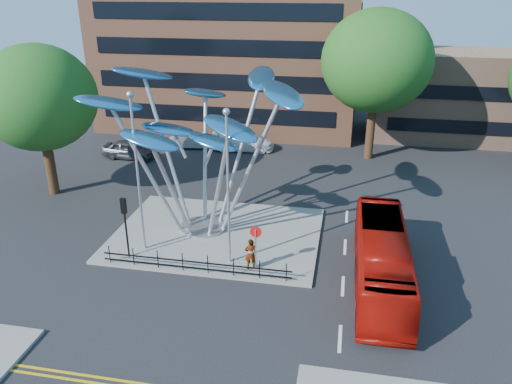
% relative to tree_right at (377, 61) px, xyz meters
% --- Properties ---
extents(ground, '(120.00, 120.00, 0.00)m').
position_rel_tree_right_xyz_m(ground, '(-8.00, -22.00, -8.04)').
color(ground, black).
rests_on(ground, ground).
extents(traffic_island, '(12.00, 9.00, 0.15)m').
position_rel_tree_right_xyz_m(traffic_island, '(-9.00, -16.00, -7.96)').
color(traffic_island, slate).
rests_on(traffic_island, ground).
extents(low_building_near, '(15.00, 8.00, 8.00)m').
position_rel_tree_right_xyz_m(low_building_near, '(8.00, 8.00, -4.04)').
color(low_building_near, '#9C745C').
rests_on(low_building_near, ground).
extents(tree_right, '(8.80, 8.80, 12.11)m').
position_rel_tree_right_xyz_m(tree_right, '(0.00, 0.00, 0.00)').
color(tree_right, black).
rests_on(tree_right, ground).
extents(tree_left, '(7.60, 7.60, 10.32)m').
position_rel_tree_right_xyz_m(tree_left, '(-22.00, -12.00, -1.24)').
color(tree_left, black).
rests_on(tree_left, ground).
extents(leaf_sculpture, '(12.72, 9.54, 9.51)m').
position_rel_tree_right_xyz_m(leaf_sculpture, '(-10.07, -15.32, -1.16)').
color(leaf_sculpture, '#9EA0A5').
rests_on(leaf_sculpture, traffic_island).
extents(street_lamp_left, '(0.36, 0.36, 8.80)m').
position_rel_tree_right_xyz_m(street_lamp_left, '(-12.50, -18.50, -2.68)').
color(street_lamp_left, '#9EA0A5').
rests_on(street_lamp_left, traffic_island).
extents(street_lamp_right, '(0.36, 0.36, 8.30)m').
position_rel_tree_right_xyz_m(street_lamp_right, '(-7.50, -19.00, -2.94)').
color(street_lamp_right, '#9EA0A5').
rests_on(street_lamp_right, traffic_island).
extents(traffic_light_island, '(0.28, 0.18, 3.42)m').
position_rel_tree_right_xyz_m(traffic_light_island, '(-13.00, -19.50, -5.42)').
color(traffic_light_island, black).
rests_on(traffic_light_island, traffic_island).
extents(no_entry_sign_island, '(0.60, 0.10, 2.45)m').
position_rel_tree_right_xyz_m(no_entry_sign_island, '(-6.00, -19.48, -6.22)').
color(no_entry_sign_island, '#9EA0A5').
rests_on(no_entry_sign_island, traffic_island).
extents(pedestrian_railing_front, '(10.00, 0.06, 1.00)m').
position_rel_tree_right_xyz_m(pedestrian_railing_front, '(-9.00, -20.30, -7.48)').
color(pedestrian_railing_front, black).
rests_on(pedestrian_railing_front, traffic_island).
extents(red_bus, '(2.51, 10.25, 2.85)m').
position_rel_tree_right_xyz_m(red_bus, '(0.25, -19.44, -6.61)').
color(red_bus, '#9F0D07').
rests_on(red_bus, ground).
extents(pedestrian, '(0.71, 0.56, 1.72)m').
position_rel_tree_right_xyz_m(pedestrian, '(-6.26, -19.50, -7.03)').
color(pedestrian, gray).
rests_on(pedestrian, traffic_island).
extents(parked_car_left, '(4.67, 2.19, 1.54)m').
position_rel_tree_right_xyz_m(parked_car_left, '(-19.89, -3.97, -7.27)').
color(parked_car_left, '#3F4247').
rests_on(parked_car_left, ground).
extents(parked_car_mid, '(4.42, 1.98, 1.41)m').
position_rel_tree_right_xyz_m(parked_car_mid, '(-15.39, -0.19, -7.33)').
color(parked_car_mid, '#B8BBC1').
rests_on(parked_car_mid, ground).
extents(parked_car_right, '(5.64, 2.81, 1.58)m').
position_rel_tree_right_xyz_m(parked_car_right, '(-10.89, 0.01, -7.25)').
color(parked_car_right, white).
rests_on(parked_car_right, ground).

